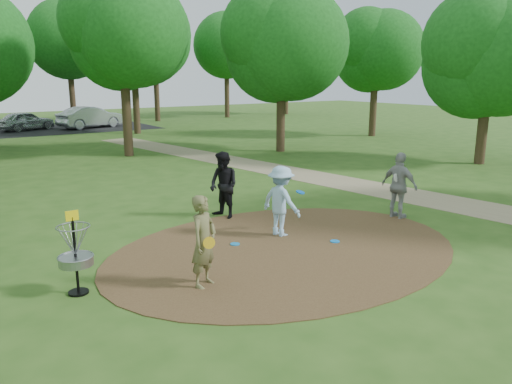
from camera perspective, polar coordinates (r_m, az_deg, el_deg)
ground at (r=11.31m, az=3.48°, el=-6.58°), size 100.00×100.00×0.00m
dirt_clearing at (r=11.30m, az=3.48°, el=-6.53°), size 8.40×8.40×0.02m
footpath at (r=17.12m, az=16.60°, el=-0.25°), size 7.55×39.89×0.01m
parking_lot at (r=39.49m, az=-22.06°, el=6.67°), size 14.00×8.00×0.01m
player_observer_with_disc at (r=9.18m, az=-5.99°, el=-5.65°), size 0.75×0.67×1.73m
player_throwing_with_disc at (r=12.04m, az=2.87°, el=-1.06°), size 1.17×1.22×1.72m
player_walking_with_disc at (r=13.57m, az=-3.72°, el=0.78°), size 0.84×1.00×1.82m
player_waiting_with_disc at (r=14.04m, az=16.06°, el=0.70°), size 0.61×1.11×1.82m
disc_ground_cyan at (r=11.56m, az=-2.41°, el=-5.96°), size 0.22×0.22×0.02m
disc_ground_blue at (r=11.88m, az=9.01°, el=-5.58°), size 0.22×0.22×0.02m
car_left at (r=39.49m, az=-24.85°, el=7.40°), size 4.29×2.98×1.36m
car_right at (r=39.54m, az=-18.37°, el=8.12°), size 5.10×2.92×1.59m
disc_golf_basket at (r=9.37m, az=-20.01°, el=-5.94°), size 0.63×0.63×1.54m
tree_ring at (r=20.07m, az=-9.65°, el=17.06°), size 36.85×45.86×9.49m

